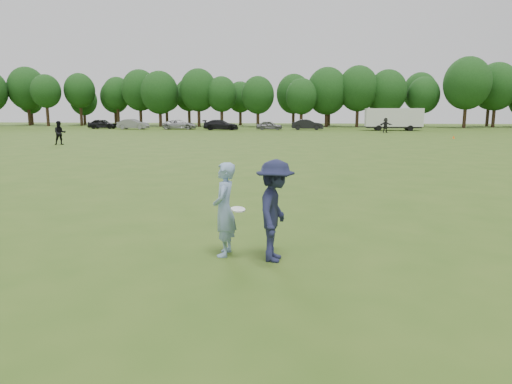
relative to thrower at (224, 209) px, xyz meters
The scene contains 15 objects.
ground 1.30m from the thrower, 24.77° to the left, with size 200.00×200.00×0.00m, color #335217.
thrower is the anchor object (origin of this frame).
defender 1.01m from the thrower, 11.07° to the right, with size 1.23×0.71×1.90m, color #1B1F3C.
player_far_a 33.64m from the thrower, 125.28° to the left, with size 0.96×0.75×1.98m, color black.
player_far_d 54.31m from the thrower, 78.52° to the left, with size 1.81×0.58×1.95m, color black.
car_a 69.75m from the thrower, 117.52° to the left, with size 1.83×4.55×1.55m, color black.
car_b 65.70m from the thrower, 113.70° to the left, with size 1.67×4.79×1.58m, color slate.
car_c 63.84m from the thrower, 107.47° to the left, with size 2.43×5.27×1.46m, color #ACACB1.
car_d 60.54m from the thrower, 101.74° to the left, with size 2.14×5.26×1.53m, color black.
car_e 60.60m from the thrower, 94.85° to the left, with size 1.58×3.93×1.34m, color slate.
car_f 61.24m from the thrower, 89.47° to the left, with size 1.65×4.74×1.56m, color black.
field_cone 43.94m from the thrower, 68.82° to the left, with size 0.28×0.28×0.30m, color #DF530B.
disc_in_play 0.40m from the thrower, 39.18° to the right, with size 0.31×0.32×0.09m.
cargo_trailer 61.90m from the thrower, 77.91° to the left, with size 9.00×2.75×3.20m.
treeline 77.56m from the thrower, 87.30° to the left, with size 130.35×18.39×11.74m.
Camera 1 is at (0.85, -8.80, 2.77)m, focal length 32.00 mm.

